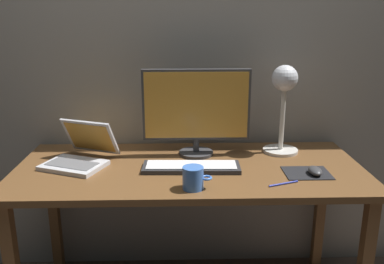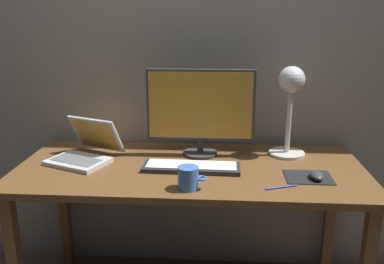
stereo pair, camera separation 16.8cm
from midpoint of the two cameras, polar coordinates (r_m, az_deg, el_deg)
The scene contains 10 objects.
back_wall at distance 2.20m, azimuth -2.88°, elevation 12.87°, with size 4.80×0.06×2.60m, color gray.
desk at distance 1.95m, azimuth -2.86°, elevation -6.95°, with size 1.60×0.70×0.74m.
monitor at distance 2.01m, azimuth -1.80°, elevation 3.22°, with size 0.52×0.17×0.43m.
keyboard_main at distance 1.88m, azimuth -2.66°, elevation -4.87°, with size 0.44×0.15×0.03m.
laptop at distance 2.04m, azimuth -17.23°, elevation -2.58°, with size 0.36×0.37×0.20m.
desk_lamp at distance 2.07m, azimuth 10.28°, elevation 5.21°, with size 0.18×0.18×0.44m.
mousepad at distance 1.89m, azimuth 13.10°, elevation -5.56°, with size 0.20×0.16×0.00m, color black.
mouse at distance 1.87m, azimuth 14.14°, elevation -5.25°, with size 0.06×0.10×0.03m, color #38383A.
coffee_mug at distance 1.67m, azimuth -2.70°, elevation -6.39°, with size 0.12×0.09×0.09m.
pen at distance 1.75m, azimuth 9.81°, elevation -7.07°, with size 0.01×0.01×0.14m, color #2633A5.
Camera 1 is at (-0.04, -1.80, 1.43)m, focal length 38.75 mm.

